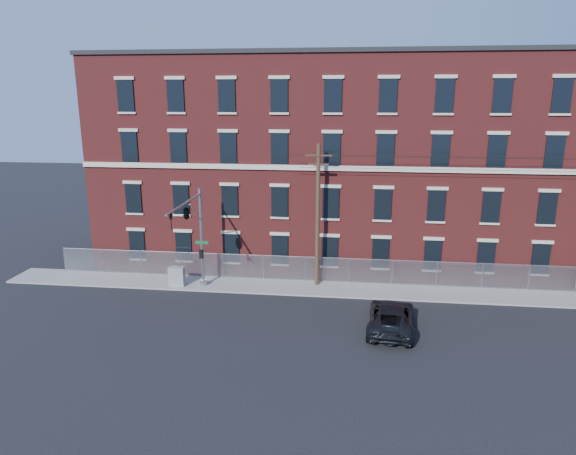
% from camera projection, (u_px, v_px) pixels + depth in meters
% --- Properties ---
extents(ground, '(140.00, 140.00, 0.00)m').
position_uv_depth(ground, '(278.00, 317.00, 30.94)').
color(ground, black).
rests_on(ground, ground).
extents(sidewalk, '(65.00, 3.00, 0.12)m').
position_uv_depth(sidewalk, '(462.00, 294.00, 34.36)').
color(sidewalk, gray).
rests_on(sidewalk, ground).
extents(mill_building, '(55.30, 14.32, 16.30)m').
position_uv_depth(mill_building, '(447.00, 160.00, 40.93)').
color(mill_building, maroon).
rests_on(mill_building, ground).
extents(chain_link_fence, '(59.06, 0.06, 1.85)m').
position_uv_depth(chain_link_fence, '(460.00, 274.00, 35.36)').
color(chain_link_fence, '#A5A8AD').
rests_on(chain_link_fence, ground).
extents(traffic_signal_mast, '(0.90, 6.75, 7.00)m').
position_uv_depth(traffic_signal_mast, '(190.00, 221.00, 32.39)').
color(traffic_signal_mast, '#9EA0A5').
rests_on(traffic_signal_mast, ground).
extents(utility_pole_near, '(1.80, 0.28, 10.00)m').
position_uv_depth(utility_pole_near, '(318.00, 213.00, 34.77)').
color(utility_pole_near, '#433121').
rests_on(utility_pole_near, ground).
extents(pickup_truck, '(3.11, 5.75, 1.53)m').
position_uv_depth(pickup_truck, '(391.00, 317.00, 29.15)').
color(pickup_truck, black).
rests_on(pickup_truck, ground).
extents(utility_cabinet, '(1.11, 0.57, 1.38)m').
position_uv_depth(utility_cabinet, '(177.00, 276.00, 35.68)').
color(utility_cabinet, gray).
rests_on(utility_cabinet, sidewalk).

